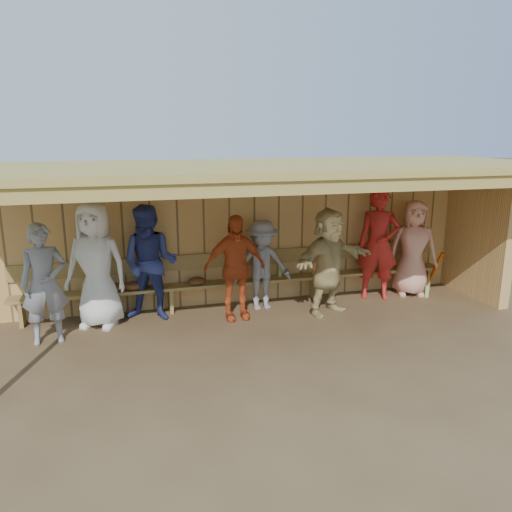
{
  "coord_description": "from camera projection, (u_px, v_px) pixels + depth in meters",
  "views": [
    {
      "loc": [
        -2.05,
        -7.0,
        2.93
      ],
      "look_at": [
        0.0,
        0.35,
        1.05
      ],
      "focal_mm": 35.0,
      "sensor_mm": 36.0,
      "label": 1
    }
  ],
  "objects": [
    {
      "name": "ground",
      "position": [
        262.0,
        326.0,
        7.78
      ],
      "size": [
        90.0,
        90.0,
        0.0
      ],
      "primitive_type": "plane",
      "color": "brown",
      "rests_on": "ground"
    },
    {
      "name": "player_h",
      "position": [
        413.0,
        248.0,
        9.13
      ],
      "size": [
        1.01,
        0.82,
        1.77
      ],
      "primitive_type": "imported",
      "rotation": [
        0.0,
        0.0,
        -0.35
      ],
      "color": "#E09A7E",
      "rests_on": "ground"
    },
    {
      "name": "bench",
      "position": [
        244.0,
        275.0,
        8.7
      ],
      "size": [
        7.6,
        0.34,
        0.93
      ],
      "color": "#9F8244",
      "rests_on": "ground"
    },
    {
      "name": "player_b",
      "position": [
        96.0,
        265.0,
        7.6
      ],
      "size": [
        1.12,
        0.94,
        1.95
      ],
      "primitive_type": "imported",
      "rotation": [
        0.0,
        0.0,
        -0.39
      ],
      "color": "white",
      "rests_on": "ground"
    },
    {
      "name": "dugout_structure",
      "position": [
        273.0,
        211.0,
        8.12
      ],
      "size": [
        8.8,
        3.2,
        2.5
      ],
      "color": "tan",
      "rests_on": "ground"
    },
    {
      "name": "player_g",
      "position": [
        378.0,
        244.0,
        8.92
      ],
      "size": [
        0.86,
        0.72,
        1.99
      ],
      "primitive_type": "imported",
      "rotation": [
        0.0,
        0.0,
        -0.4
      ],
      "color": "red",
      "rests_on": "ground"
    },
    {
      "name": "dugout_equipment",
      "position": [
        202.0,
        282.0,
        8.38
      ],
      "size": [
        6.03,
        0.62,
        0.8
      ],
      "color": "orange",
      "rests_on": "ground"
    },
    {
      "name": "player_e",
      "position": [
        262.0,
        265.0,
        8.41
      ],
      "size": [
        1.0,
        0.58,
        1.54
      ],
      "primitive_type": "imported",
      "rotation": [
        0.0,
        0.0,
        -0.01
      ],
      "color": "gray",
      "rests_on": "ground"
    },
    {
      "name": "player_f",
      "position": [
        329.0,
        261.0,
        8.18
      ],
      "size": [
        1.72,
        1.13,
        1.78
      ],
      "primitive_type": "imported",
      "rotation": [
        0.0,
        0.0,
        0.4
      ],
      "color": "tan",
      "rests_on": "ground"
    },
    {
      "name": "player_d",
      "position": [
        235.0,
        268.0,
        7.94
      ],
      "size": [
        1.02,
        0.46,
        1.7
      ],
      "primitive_type": "imported",
      "rotation": [
        0.0,
        0.0,
        0.05
      ],
      "color": "#CB4D20",
      "rests_on": "ground"
    },
    {
      "name": "player_a",
      "position": [
        44.0,
        284.0,
        7.01
      ],
      "size": [
        0.68,
        0.49,
        1.74
      ],
      "primitive_type": "imported",
      "rotation": [
        0.0,
        0.0,
        0.11
      ],
      "color": "gray",
      "rests_on": "ground"
    },
    {
      "name": "player_c",
      "position": [
        150.0,
        263.0,
        7.89
      ],
      "size": [
        1.1,
        0.98,
        1.86
      ],
      "primitive_type": "imported",
      "rotation": [
        0.0,
        0.0,
        -0.37
      ],
      "color": "navy",
      "rests_on": "ground"
    }
  ]
}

